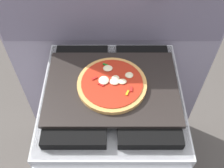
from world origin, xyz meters
TOP-DOWN VIEW (x-y plane):
  - kitchen_backsplash at (0.00, 0.33)m, footprint 1.10×0.09m
  - stove at (-0.00, -0.00)m, footprint 0.60×0.64m
  - baking_tray at (0.00, 0.00)m, footprint 0.54×0.38m
  - pizza_left at (0.00, 0.00)m, footprint 0.28×0.28m

SIDE VIEW (x-z plane):
  - stove at x=0.00m, z-range 0.00..0.90m
  - kitchen_backsplash at x=0.00m, z-range 0.01..1.56m
  - baking_tray at x=0.00m, z-range 0.90..0.92m
  - pizza_left at x=0.00m, z-range 0.91..0.94m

